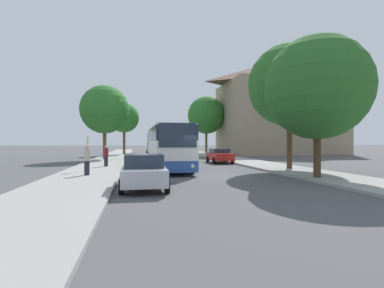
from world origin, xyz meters
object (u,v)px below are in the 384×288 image
at_px(bus_middle, 159,145).
at_px(parked_car_left_curb, 144,171).
at_px(bus_stop_sign, 88,149).
at_px(parked_car_right_near, 220,155).
at_px(tree_right_mid, 290,85).
at_px(tree_left_near, 105,110).
at_px(pedestrian_waiting_far, 106,156).
at_px(bus_front, 168,147).
at_px(pedestrian_waiting_near, 87,160).
at_px(tree_left_far, 124,118).
at_px(tree_right_far, 206,115).
at_px(tree_right_near, 317,88).

bearing_deg(bus_middle, parked_car_left_curb, -94.93).
distance_m(bus_middle, bus_stop_sign, 15.73).
height_order(parked_car_right_near, tree_right_mid, tree_right_mid).
height_order(bus_middle, parked_car_left_curb, bus_middle).
height_order(tree_left_near, tree_right_mid, tree_right_mid).
bearing_deg(pedestrian_waiting_far, bus_front, 156.32).
distance_m(parked_car_right_near, pedestrian_waiting_far, 11.26).
relative_size(parked_car_right_near, pedestrian_waiting_near, 2.35).
relative_size(tree_left_far, tree_right_far, 0.81).
bearing_deg(tree_left_near, bus_front, -64.87).
xyz_separation_m(bus_middle, bus_stop_sign, (-5.81, -14.61, -0.14)).
bearing_deg(tree_right_mid, parked_car_right_near, 111.22).
bearing_deg(tree_right_mid, bus_front, 165.92).
bearing_deg(bus_front, parked_car_left_curb, -102.83).
relative_size(parked_car_left_curb, tree_left_far, 0.54).
bearing_deg(pedestrian_waiting_far, bus_middle, -116.61).
height_order(pedestrian_waiting_near, pedestrian_waiting_far, pedestrian_waiting_near).
bearing_deg(pedestrian_waiting_far, tree_right_near, 139.33).
bearing_deg(tree_left_far, bus_front, -80.38).
distance_m(bus_middle, parked_car_left_curb, 22.24).
bearing_deg(tree_right_far, bus_stop_sign, -116.81).
xyz_separation_m(bus_middle, parked_car_left_curb, (-2.26, -22.10, -0.94)).
relative_size(parked_car_right_near, pedestrian_waiting_far, 2.49).
height_order(bus_front, tree_right_far, tree_right_far).
distance_m(bus_middle, tree_left_near, 7.41).
height_order(bus_middle, tree_right_far, tree_right_far).
bearing_deg(bus_stop_sign, tree_right_near, -24.93).
distance_m(pedestrian_waiting_near, tree_left_far, 30.19).
bearing_deg(pedestrian_waiting_near, pedestrian_waiting_far, -16.54).
height_order(tree_left_near, tree_left_far, tree_left_near).
bearing_deg(bus_middle, bus_stop_sign, -110.78).
xyz_separation_m(tree_right_near, tree_right_mid, (1.43, 5.66, 1.23)).
bearing_deg(bus_front, tree_left_far, 99.29).
distance_m(pedestrian_waiting_far, tree_right_mid, 15.26).
distance_m(tree_left_near, tree_right_mid, 21.15).
bearing_deg(tree_left_far, tree_right_near, -70.52).
height_order(bus_middle, tree_left_near, tree_left_near).
xyz_separation_m(parked_car_right_near, tree_right_mid, (3.14, -8.09, 5.59)).
xyz_separation_m(bus_stop_sign, tree_left_near, (-0.38, 14.60, 4.21)).
xyz_separation_m(bus_front, tree_right_far, (9.75, 28.58, 5.05)).
height_order(bus_front, bus_middle, bus_middle).
relative_size(parked_car_right_near, tree_left_far, 0.51).
relative_size(tree_right_near, tree_right_mid, 0.85).
height_order(bus_stop_sign, tree_right_far, tree_right_far).
bearing_deg(tree_left_far, tree_right_mid, -64.46).
bearing_deg(tree_left_near, tree_right_near, -56.93).
bearing_deg(bus_front, bus_middle, 88.78).
distance_m(bus_front, tree_left_far, 26.08).
relative_size(parked_car_left_curb, tree_left_near, 0.51).
relative_size(pedestrian_waiting_far, tree_right_mid, 0.18).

